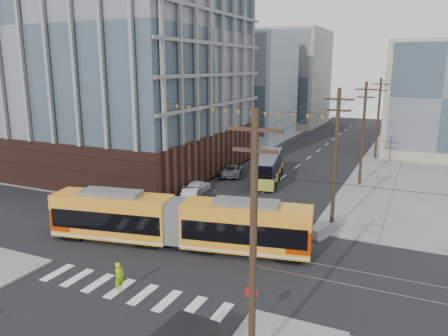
# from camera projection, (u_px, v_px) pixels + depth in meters

# --- Properties ---
(ground) EXTENTS (160.00, 160.00, 0.00)m
(ground) POSITION_uv_depth(u_px,v_px,m) (160.00, 270.00, 27.50)
(ground) COLOR slate
(office_building) EXTENTS (30.00, 25.00, 28.60)m
(office_building) POSITION_uv_depth(u_px,v_px,m) (107.00, 51.00, 53.54)
(office_building) COLOR #381E16
(office_building) RESTS_ON ground
(bg_bldg_nw_near) EXTENTS (18.00, 16.00, 18.00)m
(bg_bldg_nw_near) POSITION_uv_depth(u_px,v_px,m) (237.00, 86.00, 78.35)
(bg_bldg_nw_near) COLOR #8C99A5
(bg_bldg_nw_near) RESTS_ON ground
(bg_bldg_ne_near) EXTENTS (14.00, 14.00, 16.00)m
(bg_bldg_ne_near) POSITION_uv_depth(u_px,v_px,m) (441.00, 99.00, 61.58)
(bg_bldg_ne_near) COLOR gray
(bg_bldg_ne_near) RESTS_ON ground
(bg_bldg_nw_far) EXTENTS (16.00, 18.00, 20.00)m
(bg_bldg_nw_far) POSITION_uv_depth(u_px,v_px,m) (286.00, 78.00, 94.58)
(bg_bldg_nw_far) COLOR gray
(bg_bldg_nw_far) RESTS_ON ground
(utility_pole_near) EXTENTS (0.30, 0.30, 11.00)m
(utility_pole_near) POSITION_uv_depth(u_px,v_px,m) (253.00, 246.00, 17.47)
(utility_pole_near) COLOR black
(utility_pole_near) RESTS_ON ground
(utility_pole_far) EXTENTS (0.30, 0.30, 11.00)m
(utility_pole_far) POSITION_uv_depth(u_px,v_px,m) (388.00, 110.00, 72.28)
(utility_pole_far) COLOR black
(utility_pole_far) RESTS_ON ground
(streetcar) EXTENTS (18.92, 6.13, 3.61)m
(streetcar) POSITION_uv_depth(u_px,v_px,m) (177.00, 222.00, 30.81)
(streetcar) COLOR orange
(streetcar) RESTS_ON ground
(city_bus) EXTENTS (4.48, 10.86, 3.01)m
(city_bus) POSITION_uv_depth(u_px,v_px,m) (269.00, 167.00, 48.63)
(city_bus) COLOR black
(city_bus) RESTS_ON ground
(parked_car_silver) EXTENTS (2.87, 4.59, 1.43)m
(parked_car_silver) POSITION_uv_depth(u_px,v_px,m) (191.00, 194.00, 41.21)
(parked_car_silver) COLOR #AFB5BE
(parked_car_silver) RESTS_ON ground
(parked_car_white) EXTENTS (2.18, 4.41, 1.23)m
(parked_car_white) POSITION_uv_depth(u_px,v_px,m) (198.00, 187.00, 44.14)
(parked_car_white) COLOR silver
(parked_car_white) RESTS_ON ground
(parked_car_grey) EXTENTS (3.81, 5.53, 1.40)m
(parked_car_grey) POSITION_uv_depth(u_px,v_px,m) (232.00, 170.00, 50.83)
(parked_car_grey) COLOR slate
(parked_car_grey) RESTS_ON ground
(pedestrian) EXTENTS (0.44, 0.66, 1.77)m
(pedestrian) POSITION_uv_depth(u_px,v_px,m) (119.00, 277.00, 24.66)
(pedestrian) COLOR #B6D90A
(pedestrian) RESTS_ON ground
(stop_sign) EXTENTS (0.70, 0.70, 2.22)m
(stop_sign) POSITION_uv_depth(u_px,v_px,m) (251.00, 310.00, 20.92)
(stop_sign) COLOR #A51215
(stop_sign) RESTS_ON ground
(jersey_barrier) EXTENTS (2.13, 4.20, 0.82)m
(jersey_barrier) POSITION_uv_depth(u_px,v_px,m) (328.00, 228.00, 33.40)
(jersey_barrier) COLOR #5D5C5E
(jersey_barrier) RESTS_ON ground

